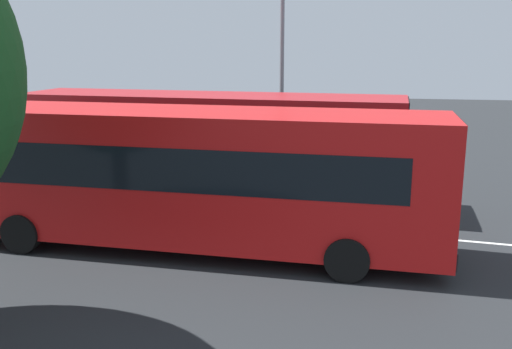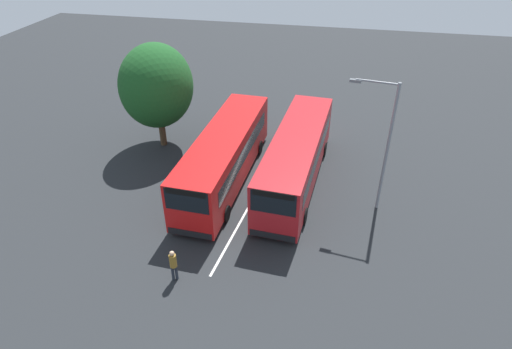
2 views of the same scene
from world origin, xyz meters
TOP-DOWN VIEW (x-y plane):
  - ground_plane at (0.00, 0.00)m, footprint 74.41×74.41m
  - bus_far_left at (0.12, -2.22)m, footprint 11.53×3.03m
  - bus_center_left at (-0.54, 1.92)m, footprint 11.57×3.27m
  - street_lamp at (0.95, 6.45)m, footprint 0.51×2.38m
  - lane_stripe_outer_left at (0.00, 0.00)m, footprint 15.67×1.81m

SIDE VIEW (x-z plane):
  - ground_plane at x=0.00m, z-range 0.00..0.00m
  - lane_stripe_outer_left at x=0.00m, z-range 0.00..0.01m
  - bus_far_left at x=0.12m, z-range 0.15..3.34m
  - bus_center_left at x=-0.54m, z-range 0.15..3.34m
  - street_lamp at x=0.95m, z-range 0.57..7.82m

